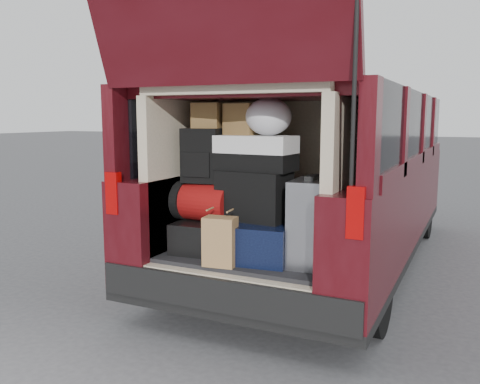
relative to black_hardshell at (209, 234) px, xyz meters
The scene contains 14 objects.
ground 0.78m from the black_hardshell, 24.72° to the right, with size 80.00×80.00×0.00m, color #3E3E41.
minivan 1.74m from the black_hardshell, 77.79° to the left, with size 1.90×5.35×2.77m.
load_floor 0.54m from the black_hardshell, 16.32° to the left, with size 1.24×1.05×0.55m, color black.
black_hardshell is the anchor object (origin of this frame).
navy_hardshell 0.44m from the black_hardshell, ahead, with size 0.50×0.61×0.27m, color black.
silver_roller 0.85m from the black_hardshell, ahead, with size 0.24×0.39×0.59m, color silver.
kraft_bag 0.46m from the black_hardshell, 51.73° to the right, with size 0.22×0.14×0.34m, color #AC884D.
red_duffel 0.26m from the black_hardshell, 104.20° to the right, with size 0.44×0.29×0.29m, color maroon.
black_soft_case 0.50m from the black_hardshell, ahead, with size 0.50×0.30×0.36m, color black.
backpack 0.61m from the black_hardshell, 142.22° to the right, with size 0.28×0.17×0.40m, color black.
twotone_duffel 0.74m from the black_hardshell, ahead, with size 0.56×0.29×0.25m, color white.
grocery_sack_lower 0.90m from the black_hardshell, 127.48° to the left, with size 0.21×0.17×0.19m, color brown.
grocery_sack_upper 0.91m from the black_hardshell, 19.28° to the left, with size 0.23×0.19×0.23m, color brown.
plastic_bag_center 1.00m from the black_hardshell, ahead, with size 0.33×0.31×0.27m, color white.
Camera 1 is at (1.48, -3.16, 1.56)m, focal length 38.00 mm.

